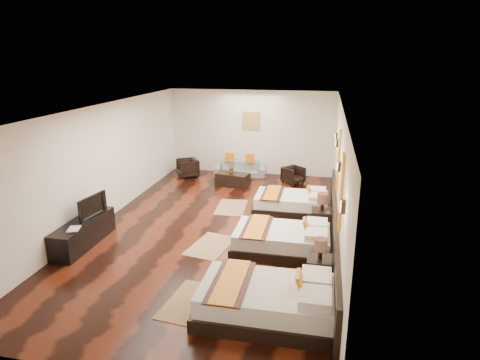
% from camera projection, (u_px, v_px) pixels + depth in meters
% --- Properties ---
extents(floor, '(5.50, 9.50, 0.01)m').
position_uv_depth(floor, '(215.00, 227.00, 9.64)').
color(floor, black).
rests_on(floor, ground).
extents(ceiling, '(5.50, 9.50, 0.01)m').
position_uv_depth(ceiling, '(213.00, 108.00, 8.82)').
color(ceiling, white).
rests_on(ceiling, floor).
extents(back_wall, '(5.50, 0.01, 2.80)m').
position_uv_depth(back_wall, '(251.00, 133.00, 13.67)').
color(back_wall, silver).
rests_on(back_wall, floor).
extents(left_wall, '(0.01, 9.50, 2.80)m').
position_uv_depth(left_wall, '(103.00, 164.00, 9.76)').
color(left_wall, silver).
rests_on(left_wall, floor).
extents(right_wall, '(0.01, 9.50, 2.80)m').
position_uv_depth(right_wall, '(339.00, 177.00, 8.69)').
color(right_wall, silver).
rests_on(right_wall, floor).
extents(headboard_panel, '(0.08, 6.60, 0.90)m').
position_uv_depth(headboard_panel, '(334.00, 234.00, 8.23)').
color(headboard_panel, black).
rests_on(headboard_panel, floor).
extents(bed_near, '(2.13, 1.34, 0.81)m').
position_uv_depth(bed_near, '(268.00, 301.00, 6.29)').
color(bed_near, black).
rests_on(bed_near, floor).
extents(bed_mid, '(1.99, 1.25, 0.76)m').
position_uv_depth(bed_mid, '(283.00, 240.00, 8.39)').
color(bed_mid, black).
rests_on(bed_mid, floor).
extents(bed_far, '(1.89, 1.19, 0.72)m').
position_uv_depth(bed_far, '(292.00, 203.00, 10.53)').
color(bed_far, black).
rests_on(bed_far, floor).
extents(nightstand_a, '(0.43, 0.43, 0.86)m').
position_uv_depth(nightstand_a, '(319.00, 267.00, 7.23)').
color(nightstand_a, black).
rests_on(nightstand_a, floor).
extents(nightstand_b, '(0.46, 0.46, 0.91)m').
position_uv_depth(nightstand_b, '(321.00, 218.00, 9.35)').
color(nightstand_b, black).
rests_on(nightstand_b, floor).
extents(jute_mat_near, '(0.89, 1.28, 0.01)m').
position_uv_depth(jute_mat_near, '(191.00, 302.00, 6.73)').
color(jute_mat_near, '#9A754E').
rests_on(jute_mat_near, floor).
extents(jute_mat_mid, '(0.97, 1.32, 0.01)m').
position_uv_depth(jute_mat_mid, '(211.00, 246.00, 8.71)').
color(jute_mat_mid, '#9A754E').
rests_on(jute_mat_mid, floor).
extents(jute_mat_far, '(0.82, 1.24, 0.01)m').
position_uv_depth(jute_mat_far, '(231.00, 207.00, 10.89)').
color(jute_mat_far, '#9A754E').
rests_on(jute_mat_far, floor).
extents(tv_console, '(0.50, 1.80, 0.55)m').
position_uv_depth(tv_console, '(84.00, 233.00, 8.70)').
color(tv_console, black).
rests_on(tv_console, floor).
extents(tv, '(0.23, 0.86, 0.49)m').
position_uv_depth(tv, '(89.00, 206.00, 8.77)').
color(tv, black).
rests_on(tv, tv_console).
extents(book, '(0.31, 0.36, 0.03)m').
position_uv_depth(book, '(68.00, 229.00, 8.15)').
color(book, black).
rests_on(book, tv_console).
extents(figurine, '(0.36, 0.36, 0.35)m').
position_uv_depth(figurine, '(99.00, 202.00, 9.23)').
color(figurine, brown).
rests_on(figurine, tv_console).
extents(sofa, '(1.75, 0.89, 0.49)m').
position_uv_depth(sofa, '(240.00, 169.00, 13.62)').
color(sofa, gray).
rests_on(sofa, floor).
extents(armchair_left, '(0.90, 0.90, 0.60)m').
position_uv_depth(armchair_left, '(188.00, 168.00, 13.57)').
color(armchair_left, black).
rests_on(armchair_left, floor).
extents(armchair_right, '(0.81, 0.81, 0.53)m').
position_uv_depth(armchair_right, '(293.00, 175.00, 12.87)').
color(armchair_right, black).
rests_on(armchair_right, floor).
extents(coffee_table, '(1.08, 0.69, 0.40)m').
position_uv_depth(coffee_table, '(233.00, 179.00, 12.65)').
color(coffee_table, black).
rests_on(coffee_table, floor).
extents(table_plant, '(0.28, 0.25, 0.29)m').
position_uv_depth(table_plant, '(232.00, 168.00, 12.60)').
color(table_plant, '#24571D').
rests_on(table_plant, coffee_table).
extents(orange_panel_a, '(0.04, 0.40, 1.30)m').
position_uv_depth(orange_panel_a, '(341.00, 192.00, 6.83)').
color(orange_panel_a, '#D86014').
rests_on(orange_panel_a, right_wall).
extents(orange_panel_b, '(0.04, 0.40, 1.30)m').
position_uv_depth(orange_panel_b, '(338.00, 160.00, 8.89)').
color(orange_panel_b, '#D86014').
rests_on(orange_panel_b, right_wall).
extents(sconce_near, '(0.07, 0.12, 0.18)m').
position_uv_depth(sconce_near, '(343.00, 207.00, 5.76)').
color(sconce_near, black).
rests_on(sconce_near, right_wall).
extents(sconce_mid, '(0.07, 0.12, 0.18)m').
position_uv_depth(sconce_mid, '(339.00, 167.00, 7.82)').
color(sconce_mid, black).
rests_on(sconce_mid, right_wall).
extents(sconce_far, '(0.07, 0.12, 0.18)m').
position_uv_depth(sconce_far, '(337.00, 143.00, 9.88)').
color(sconce_far, black).
rests_on(sconce_far, right_wall).
extents(sconce_lounge, '(0.07, 0.12, 0.18)m').
position_uv_depth(sconce_lounge, '(336.00, 136.00, 10.72)').
color(sconce_lounge, black).
rests_on(sconce_lounge, right_wall).
extents(gold_artwork, '(0.60, 0.04, 0.60)m').
position_uv_depth(gold_artwork, '(251.00, 121.00, 13.54)').
color(gold_artwork, '#AD873F').
rests_on(gold_artwork, back_wall).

